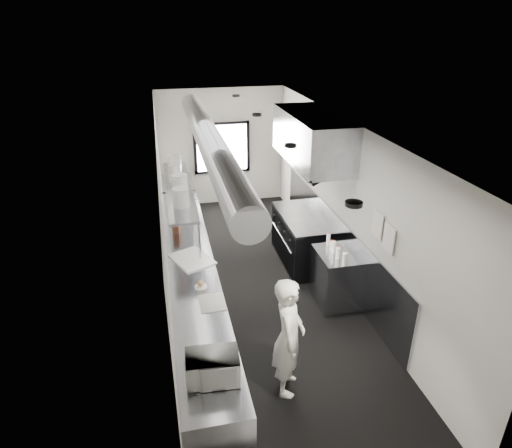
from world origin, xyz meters
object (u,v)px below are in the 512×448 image
microwave (213,367)px  small_plate (201,287)px  squeeze_bottle_a (344,259)px  exhaust_hood (312,138)px  line_cook (289,337)px  squeeze_bottle_c (334,247)px  plate_stack_c (175,173)px  bottle_station (337,278)px  squeeze_bottle_e (328,239)px  deli_tub_b (194,352)px  plate_stack_a (181,197)px  plate_stack_b (180,185)px  squeeze_bottle_d (331,246)px  deli_tub_a (197,360)px  cutting_board (192,259)px  range (303,239)px  prep_counter (193,288)px  pass_shelf (179,189)px  knife_block (177,225)px  far_work_table (179,200)px  plate_stack_d (175,164)px  squeeze_bottle_b (338,253)px

microwave → small_plate: size_ratio=2.88×
squeeze_bottle_a → exhaust_hood: bearing=89.7°
line_cook → small_plate: line_cook is taller
squeeze_bottle_c → plate_stack_c: bearing=139.0°
bottle_station → squeeze_bottle_e: bearing=100.9°
deli_tub_b → plate_stack_a: (0.09, 2.68, 0.77)m
plate_stack_b → squeeze_bottle_d: plate_stack_b is taller
deli_tub_a → squeeze_bottle_e: 3.28m
deli_tub_b → squeeze_bottle_e: 3.21m
plate_stack_b → bottle_station: bearing=-30.4°
bottle_station → microwave: microwave is taller
exhaust_hood → squeeze_bottle_d: exhaust_hood is taller
plate_stack_a → plate_stack_c: 1.18m
cutting_board → squeeze_bottle_d: size_ratio=4.07×
microwave → deli_tub_a: microwave is taller
squeeze_bottle_c → squeeze_bottle_d: (-0.01, 0.08, -0.02)m
deli_tub_b → cutting_board: deli_tub_b is taller
range → deli_tub_b: deli_tub_b is taller
prep_counter → squeeze_bottle_a: squeeze_bottle_a is taller
deli_tub_b → pass_shelf: bearing=88.4°
knife_block → plate_stack_b: size_ratio=0.75×
far_work_table → plate_stack_d: size_ratio=3.42×
plate_stack_b → squeeze_bottle_e: size_ratio=1.86×
microwave → squeeze_bottle_c: bearing=49.3°
far_work_table → squeeze_bottle_d: bearing=-59.7°
deli_tub_a → plate_stack_b: size_ratio=0.40×
pass_shelf → deli_tub_a: size_ratio=21.93×
cutting_board → line_cook: bearing=-63.1°
plate_stack_b → squeeze_bottle_e: bearing=-24.8°
range → squeeze_bottle_e: bearing=-87.4°
plate_stack_d → bottle_station: bearing=-46.7°
cutting_board → squeeze_bottle_a: 2.31m
pass_shelf → bottle_station: bearing=-36.0°
prep_counter → range: bearing=28.7°
prep_counter → deli_tub_a: bearing=-93.3°
microwave → squeeze_bottle_c: microwave is taller
bottle_station → squeeze_bottle_a: size_ratio=4.48×
range → plate_stack_c: plate_stack_c is taller
plate_stack_c → range: bearing=-15.6°
squeeze_bottle_e → plate_stack_a: bearing=167.0°
small_plate → squeeze_bottle_b: size_ratio=0.91×
far_work_table → cutting_board: (0.02, -3.60, 0.46)m
exhaust_hood → plate_stack_c: (-2.33, 0.63, -0.66)m
microwave → plate_stack_a: bearing=95.0°
line_cook → pass_shelf: bearing=35.4°
deli_tub_a → squeeze_bottle_c: (2.34, 2.00, 0.05)m
plate_stack_d → squeeze_bottle_a: bearing=-51.1°
range → squeeze_bottle_d: size_ratio=9.75×
far_work_table → plate_stack_c: size_ratio=3.82×
deli_tub_b → small_plate: 1.36m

